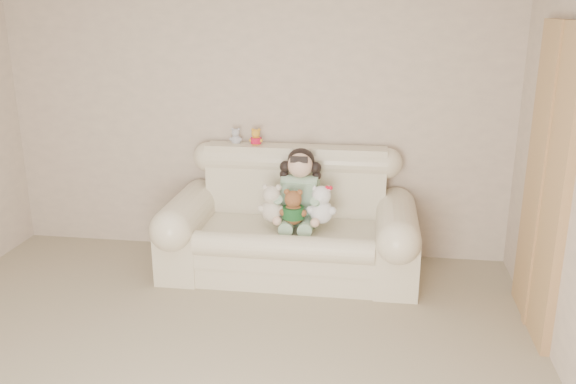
# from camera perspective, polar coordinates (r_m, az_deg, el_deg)

# --- Properties ---
(wall_back) EXTENTS (4.50, 0.00, 4.50)m
(wall_back) POSITION_cam_1_polar(r_m,az_deg,el_deg) (5.38, -3.27, 7.68)
(wall_back) COLOR #B6A190
(wall_back) RESTS_ON ground
(sofa) EXTENTS (2.10, 0.95, 1.03)m
(sofa) POSITION_cam_1_polar(r_m,az_deg,el_deg) (5.02, 0.16, -2.23)
(sofa) COLOR beige
(sofa) RESTS_ON floor
(door_panel) EXTENTS (0.06, 0.90, 2.10)m
(door_panel) POSITION_cam_1_polar(r_m,az_deg,el_deg) (4.40, 23.20, 0.83)
(door_panel) COLOR #AA7149
(door_panel) RESTS_ON floor
(seated_child) EXTENTS (0.43, 0.51, 0.65)m
(seated_child) POSITION_cam_1_polar(r_m,az_deg,el_deg) (5.02, 1.15, 0.52)
(seated_child) COLOR #2F7B3E
(seated_child) RESTS_ON sofa
(brown_teddy) EXTENTS (0.23, 0.18, 0.34)m
(brown_teddy) POSITION_cam_1_polar(r_m,az_deg,el_deg) (4.82, 0.50, -1.11)
(brown_teddy) COLOR brown
(brown_teddy) RESTS_ON sofa
(white_cat) EXTENTS (0.25, 0.19, 0.38)m
(white_cat) POSITION_cam_1_polar(r_m,az_deg,el_deg) (4.85, 3.18, -0.79)
(white_cat) COLOR white
(white_cat) RESTS_ON sofa
(cream_teddy) EXTENTS (0.27, 0.23, 0.37)m
(cream_teddy) POSITION_cam_1_polar(r_m,az_deg,el_deg) (4.88, -1.53, -0.73)
(cream_teddy) COLOR beige
(cream_teddy) RESTS_ON sofa
(yellow_mini_bear) EXTENTS (0.13, 0.11, 0.19)m
(yellow_mini_bear) POSITION_cam_1_polar(r_m,az_deg,el_deg) (5.27, -3.04, 5.31)
(yellow_mini_bear) COLOR yellow
(yellow_mini_bear) RESTS_ON sofa
(grey_mini_plush) EXTENTS (0.12, 0.09, 0.18)m
(grey_mini_plush) POSITION_cam_1_polar(r_m,az_deg,el_deg) (5.34, -4.93, 5.39)
(grey_mini_plush) COLOR silver
(grey_mini_plush) RESTS_ON sofa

